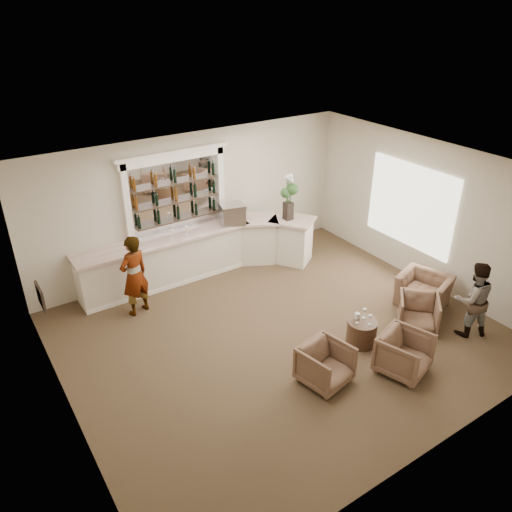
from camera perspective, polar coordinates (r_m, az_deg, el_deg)
The scene contains 19 objects.
ground at distance 10.00m, azimuth 2.82°, elevation -8.99°, with size 8.00×8.00×0.00m, color brown.
room_shell at distance 9.42m, azimuth 1.41°, elevation 5.02°, with size 8.04×7.02×3.32m.
bar_counter at distance 11.81m, azimuth -6.32°, elevation 0.33°, with size 5.72×1.80×1.14m.
back_bar_alcove at distance 11.43m, azimuth -9.17°, elevation 7.20°, with size 2.64×0.25×3.00m.
cocktail_table at distance 9.85m, azimuth 11.96°, elevation -8.54°, with size 0.57×0.57×0.50m, color #4A3120.
sommelier at distance 10.48m, azimuth -13.74°, elevation -2.20°, with size 0.64×0.42×1.77m, color gray.
guest at distance 10.47m, azimuth 23.55°, elevation -4.57°, with size 0.76×0.59×1.57m, color gray.
armchair_left at distance 8.80m, azimuth 7.92°, elevation -12.21°, with size 0.78×0.80×0.73m, color brown.
armchair_center at distance 9.29m, azimuth 16.58°, elevation -10.67°, with size 0.82×0.84×0.76m, color brown.
armchair_right at distance 10.52m, azimuth 18.04°, elevation -6.16°, with size 0.75×0.77×0.70m, color brown.
armchair_far at distance 11.35m, azimuth 18.61°, elevation -3.69°, with size 1.03×0.90×0.67m, color brown.
espresso_machine at distance 11.81m, azimuth -2.75°, elevation 4.81°, with size 0.55×0.46×0.48m, color #AFB0B4.
flower_vase at distance 11.91m, azimuth 3.76°, elevation 7.09°, with size 0.30×0.30×1.15m.
wine_glass_bar_left at distance 11.40m, azimuth -7.99°, elevation 2.92°, with size 0.07×0.07×0.21m, color white, non-canonical shape.
wine_glass_bar_right at distance 11.26m, azimuth -9.59°, elevation 2.49°, with size 0.07×0.07×0.21m, color white, non-canonical shape.
wine_glass_tbl_a at distance 9.59m, azimuth 11.53°, elevation -6.99°, with size 0.07×0.07×0.21m, color white, non-canonical shape.
wine_glass_tbl_b at distance 9.75m, azimuth 12.26°, elevation -6.43°, with size 0.07×0.07×0.21m, color white, non-canonical shape.
wine_glass_tbl_c at distance 9.60m, azimuth 12.88°, elevation -7.11°, with size 0.07×0.07×0.21m, color white, non-canonical shape.
napkin_holder at distance 9.73m, azimuth 11.48°, elevation -6.72°, with size 0.08×0.08×0.12m, color silver.
Camera 1 is at (-4.81, -6.42, 5.98)m, focal length 35.00 mm.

